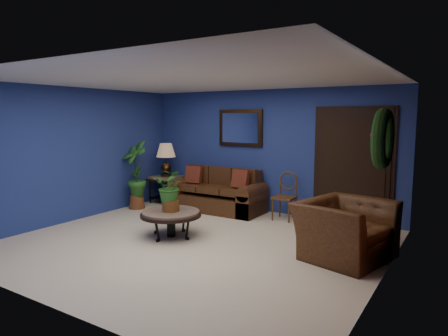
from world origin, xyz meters
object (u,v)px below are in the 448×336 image
Objects in this scene: end_table at (166,182)px; table_lamp at (166,156)px; side_chair at (286,193)px; sofa at (219,196)px; coffee_table at (171,215)px; armchair at (345,230)px.

table_lamp is (-0.00, 0.00, 0.61)m from end_table.
side_chair is at bearing 1.33° from end_table.
sofa is at bearing 1.02° from table_lamp.
coffee_table is at bearing -79.53° from sofa.
sofa is at bearing 1.02° from end_table.
table_lamp reaches higher than side_chair.
armchair is (4.45, -1.46, -0.07)m from end_table.
coffee_table is at bearing 115.61° from armchair.
coffee_table is at bearing -119.01° from side_chair.
end_table is (-1.77, 1.98, 0.10)m from coffee_table.
end_table is 0.73× the size of side_chair.
side_chair is at bearing 1.33° from table_lamp.
sofa is 3.00× the size of end_table.
coffee_table is 0.81× the size of armchair.
table_lamp is 0.59× the size of armchair.
end_table is 0.54× the size of armchair.
armchair is (2.68, 0.52, 0.03)m from coffee_table.
table_lamp is at bearing 180.00° from end_table.
coffee_table is 1.49× the size of end_table.
sofa is 1.41m from end_table.
side_chair is at bearing 61.03° from coffee_table.
end_table is 0.61m from table_lamp.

